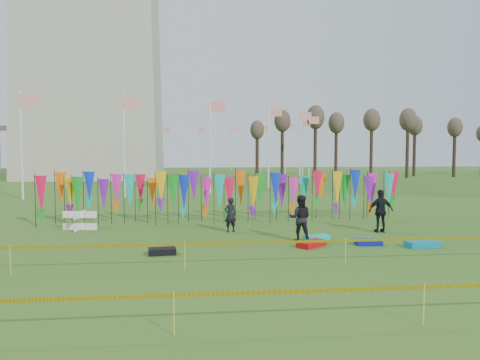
{
  "coord_description": "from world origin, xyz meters",
  "views": [
    {
      "loc": [
        -1.74,
        -15.92,
        3.71
      ],
      "look_at": [
        0.64,
        6.0,
        2.26
      ],
      "focal_mm": 35.0,
      "sensor_mm": 36.0,
      "label": 1
    }
  ],
  "objects": [
    {
      "name": "banner_row",
      "position": [
        0.28,
        7.68,
        1.59
      ],
      "size": [
        18.64,
        0.64,
        2.47
      ],
      "color": "black",
      "rests_on": "ground"
    },
    {
      "name": "box_kite",
      "position": [
        -6.75,
        5.99,
        0.45
      ],
      "size": [
        0.81,
        0.81,
        0.89
      ],
      "rotation": [
        0.0,
        0.0,
        -0.13
      ],
      "color": "red",
      "rests_on": "ground"
    },
    {
      "name": "person_left",
      "position": [
        0.07,
        4.8,
        0.78
      ],
      "size": [
        0.67,
        0.58,
        1.55
      ],
      "primitive_type": "imported",
      "rotation": [
        0.0,
        0.0,
        3.48
      ],
      "color": "black",
      "rests_on": "ground"
    },
    {
      "name": "ground",
      "position": [
        0.0,
        0.0,
        0.0
      ],
      "size": [
        160.0,
        160.0,
        0.0
      ],
      "primitive_type": "plane",
      "color": "#2D5818",
      "rests_on": "ground"
    },
    {
      "name": "flagpole_ring",
      "position": [
        -14.0,
        48.0,
        4.0
      ],
      "size": [
        57.4,
        56.16,
        8.0
      ],
      "color": "silver",
      "rests_on": "ground"
    },
    {
      "name": "kite_bag_teal",
      "position": [
        7.03,
        0.74,
        0.12
      ],
      "size": [
        1.3,
        0.73,
        0.24
      ],
      "primitive_type": "cube",
      "rotation": [
        0.0,
        0.0,
        0.11
      ],
      "color": "#0B7EA6",
      "rests_on": "ground"
    },
    {
      "name": "kite_bag_black",
      "position": [
        -2.71,
        0.59,
        0.11
      ],
      "size": [
        1.01,
        0.65,
        0.22
      ],
      "primitive_type": "cube",
      "rotation": [
        0.0,
        0.0,
        0.11
      ],
      "color": "black",
      "rests_on": "ground"
    },
    {
      "name": "caution_tape_far",
      "position": [
        -0.22,
        -6.75,
        0.78
      ],
      "size": [
        26.0,
        0.02,
        0.9
      ],
      "color": "#DAB804",
      "rests_on": "ground"
    },
    {
      "name": "kite_bag_blue",
      "position": [
        5.17,
        1.38,
        0.1
      ],
      "size": [
        1.03,
        0.6,
        0.21
      ],
      "primitive_type": "cube",
      "rotation": [
        0.0,
        0.0,
        -0.09
      ],
      "color": "#0A15AB",
      "rests_on": "ground"
    },
    {
      "name": "kite_bag_red",
      "position": [
        2.88,
        1.31,
        0.11
      ],
      "size": [
        1.3,
        1.21,
        0.22
      ],
      "primitive_type": "cube",
      "rotation": [
        0.0,
        0.0,
        0.68
      ],
      "color": "red",
      "rests_on": "ground"
    },
    {
      "name": "kite_bag_turquoise",
      "position": [
        3.44,
        2.58,
        0.1
      ],
      "size": [
        1.1,
        0.75,
        0.2
      ],
      "primitive_type": "cube",
      "rotation": [
        0.0,
        0.0,
        0.27
      ],
      "color": "#0DC9BA",
      "rests_on": "ground"
    },
    {
      "name": "caution_tape_near",
      "position": [
        -0.22,
        -1.72,
        0.78
      ],
      "size": [
        26.0,
        0.02,
        0.9
      ],
      "color": "#DAB804",
      "rests_on": "ground"
    },
    {
      "name": "tree_line",
      "position": [
        32.0,
        44.0,
        6.17
      ],
      "size": [
        53.92,
        1.92,
        7.84
      ],
      "color": "#36241B",
      "rests_on": "ground"
    },
    {
      "name": "person_right",
      "position": [
        6.76,
        4.01,
        0.96
      ],
      "size": [
        1.13,
        0.65,
        1.92
      ],
      "primitive_type": "imported",
      "rotation": [
        0.0,
        0.0,
        3.15
      ],
      "color": "black",
      "rests_on": "ground"
    },
    {
      "name": "person_mid",
      "position": [
        2.71,
        2.45,
        0.94
      ],
      "size": [
        1.02,
        0.78,
        1.87
      ],
      "primitive_type": "imported",
      "rotation": [
        0.0,
        0.0,
        2.88
      ],
      "color": "black",
      "rests_on": "ground"
    }
  ]
}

